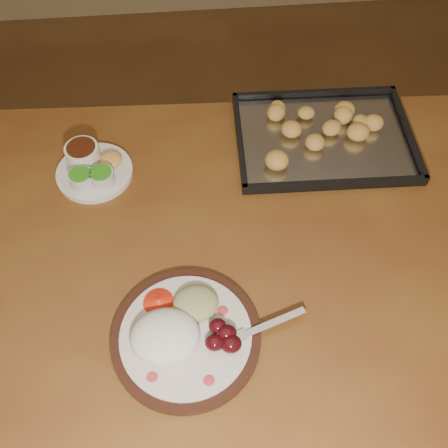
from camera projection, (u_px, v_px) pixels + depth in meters
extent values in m
plane|color=brown|center=(169.00, 352.00, 1.70)|extent=(4.00, 4.00, 0.00)
cube|color=brown|center=(199.00, 254.00, 1.08)|extent=(1.54, 0.97, 0.04)
cylinder|color=#522F18|center=(411.00, 204.00, 1.62)|extent=(0.07, 0.07, 0.71)
cylinder|color=black|center=(186.00, 337.00, 0.94)|extent=(0.28, 0.28, 0.02)
cylinder|color=beige|center=(186.00, 335.00, 0.93)|extent=(0.25, 0.25, 0.01)
ellipsoid|color=#C9303D|center=(152.00, 377.00, 0.88)|extent=(0.02, 0.02, 0.00)
ellipsoid|color=#C9303D|center=(209.00, 380.00, 0.88)|extent=(0.02, 0.02, 0.00)
ellipsoid|color=#C9303D|center=(223.00, 310.00, 0.96)|extent=(0.02, 0.02, 0.00)
ellipsoid|color=#C9303D|center=(138.00, 328.00, 0.94)|extent=(0.02, 0.02, 0.00)
ellipsoid|color=white|center=(165.00, 336.00, 0.91)|extent=(0.13, 0.11, 0.06)
ellipsoid|color=#4E0B12|center=(215.00, 343.00, 0.91)|extent=(0.04, 0.03, 0.03)
ellipsoid|color=#4E0B12|center=(226.00, 333.00, 0.92)|extent=(0.04, 0.03, 0.03)
ellipsoid|color=#4E0B12|center=(218.00, 326.00, 0.92)|extent=(0.04, 0.03, 0.03)
ellipsoid|color=#4E0B12|center=(231.00, 344.00, 0.90)|extent=(0.04, 0.03, 0.03)
ellipsoid|color=tan|center=(196.00, 303.00, 0.96)|extent=(0.09, 0.08, 0.04)
cone|color=red|center=(159.00, 301.00, 0.96)|extent=(0.08, 0.09, 0.03)
cube|color=white|center=(273.00, 323.00, 0.94)|extent=(0.13, 0.06, 0.00)
cube|color=white|center=(237.00, 338.00, 0.92)|extent=(0.04, 0.03, 0.00)
cylinder|color=white|center=(227.00, 347.00, 0.91)|extent=(0.03, 0.01, 0.00)
cylinder|color=white|center=(226.00, 344.00, 0.91)|extent=(0.03, 0.01, 0.00)
cylinder|color=white|center=(224.00, 341.00, 0.92)|extent=(0.03, 0.01, 0.00)
cylinder|color=white|center=(223.00, 338.00, 0.92)|extent=(0.03, 0.01, 0.00)
cylinder|color=silver|center=(95.00, 172.00, 1.17)|extent=(0.18, 0.18, 0.01)
cylinder|color=beige|center=(81.00, 179.00, 1.13)|extent=(0.06, 0.06, 0.03)
cylinder|color=#308C1C|center=(80.00, 174.00, 1.12)|extent=(0.05, 0.05, 0.00)
cylinder|color=beige|center=(102.00, 177.00, 1.13)|extent=(0.06, 0.06, 0.03)
cylinder|color=#308C1C|center=(101.00, 173.00, 1.12)|extent=(0.05, 0.05, 0.00)
cylinder|color=white|center=(83.00, 154.00, 1.17)|extent=(0.08, 0.08, 0.04)
cylinder|color=#3A170A|center=(81.00, 148.00, 1.15)|extent=(0.07, 0.07, 0.00)
ellipsoid|color=#DFAE4F|center=(110.00, 159.00, 1.17)|extent=(0.05, 0.05, 0.02)
cube|color=black|center=(323.00, 140.00, 1.23)|extent=(0.44, 0.33, 0.01)
cube|color=black|center=(314.00, 94.00, 1.31)|extent=(0.43, 0.02, 0.02)
cube|color=black|center=(336.00, 184.00, 1.14)|extent=(0.43, 0.02, 0.02)
cube|color=black|center=(408.00, 132.00, 1.23)|extent=(0.02, 0.31, 0.02)
cube|color=black|center=(240.00, 140.00, 1.22)|extent=(0.02, 0.31, 0.02)
cube|color=silver|center=(324.00, 138.00, 1.23)|extent=(0.41, 0.30, 0.00)
ellipsoid|color=gold|center=(346.00, 132.00, 1.22)|extent=(0.05, 0.05, 0.03)
ellipsoid|color=gold|center=(362.00, 121.00, 1.24)|extent=(0.06, 0.06, 0.03)
ellipsoid|color=gold|center=(333.00, 109.00, 1.26)|extent=(0.06, 0.06, 0.03)
ellipsoid|color=gold|center=(321.00, 118.00, 1.24)|extent=(0.05, 0.05, 0.03)
ellipsoid|color=gold|center=(302.00, 114.00, 1.25)|extent=(0.06, 0.06, 0.03)
ellipsoid|color=gold|center=(305.00, 128.00, 1.22)|extent=(0.06, 0.06, 0.03)
ellipsoid|color=gold|center=(279.00, 135.00, 1.21)|extent=(0.05, 0.05, 0.03)
ellipsoid|color=gold|center=(302.00, 148.00, 1.19)|extent=(0.06, 0.06, 0.03)
ellipsoid|color=gold|center=(301.00, 148.00, 1.19)|extent=(0.06, 0.06, 0.03)
ellipsoid|color=gold|center=(331.00, 158.00, 1.17)|extent=(0.05, 0.05, 0.03)
ellipsoid|color=gold|center=(338.00, 142.00, 1.20)|extent=(0.06, 0.06, 0.03)
ellipsoid|color=gold|center=(368.00, 141.00, 1.20)|extent=(0.06, 0.06, 0.03)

